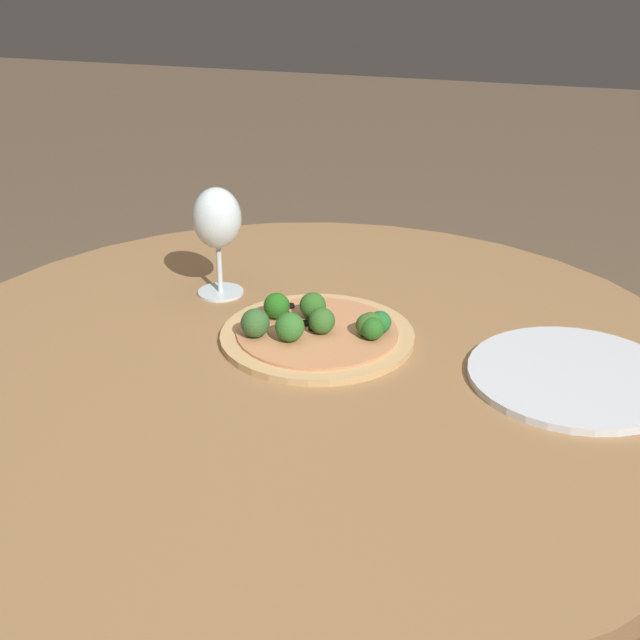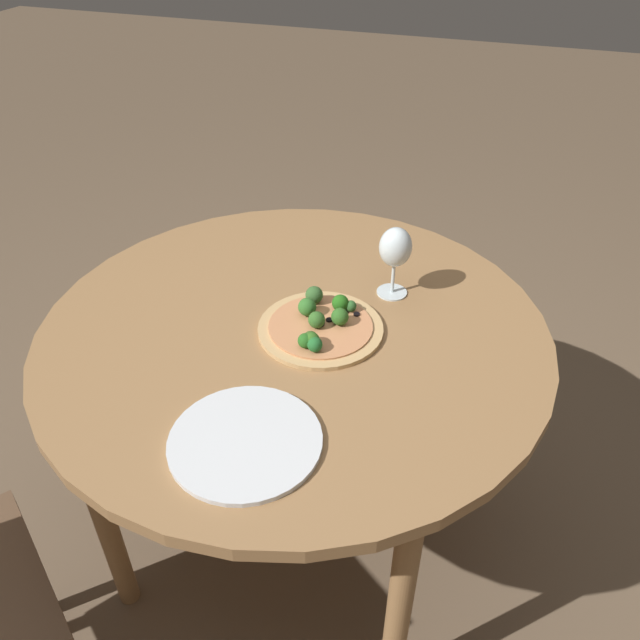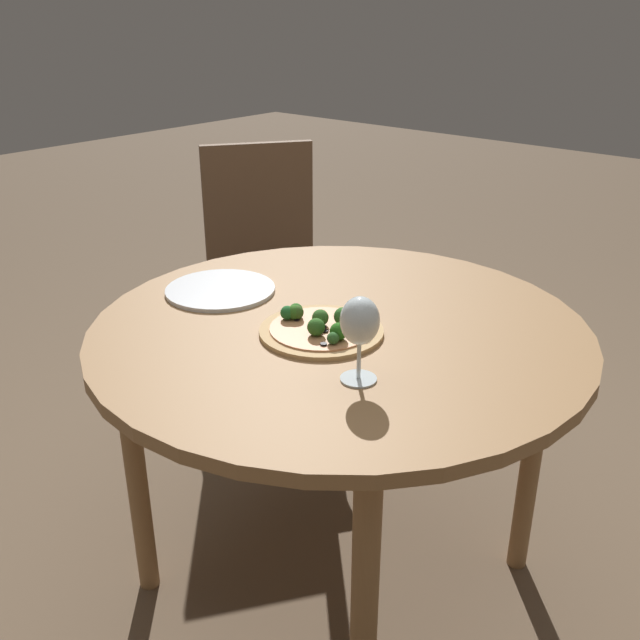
{
  "view_description": "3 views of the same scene",
  "coord_description": "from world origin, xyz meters",
  "px_view_note": "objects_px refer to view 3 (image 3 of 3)",
  "views": [
    {
      "loc": [
        0.31,
        -1.0,
        1.27
      ],
      "look_at": [
        0.0,
        0.06,
        0.75
      ],
      "focal_mm": 50.0,
      "sensor_mm": 36.0,
      "label": 1
    },
    {
      "loc": [
        1.0,
        0.4,
        1.54
      ],
      "look_at": [
        0.0,
        0.06,
        0.75
      ],
      "focal_mm": 35.0,
      "sensor_mm": 36.0,
      "label": 2
    },
    {
      "loc": [
        -0.9,
        1.12,
        1.38
      ],
      "look_at": [
        0.0,
        0.06,
        0.75
      ],
      "focal_mm": 40.0,
      "sensor_mm": 36.0,
      "label": 3
    }
  ],
  "objects_px": {
    "chair": "(267,280)",
    "plate_near": "(220,290)",
    "wine_glass": "(360,323)",
    "pizza": "(321,327)"
  },
  "relations": [
    {
      "from": "chair",
      "to": "wine_glass",
      "type": "xyz_separation_m",
      "value": [
        -0.93,
        0.68,
        0.35
      ]
    },
    {
      "from": "chair",
      "to": "pizza",
      "type": "bearing_deg",
      "value": -93.13
    },
    {
      "from": "chair",
      "to": "plate_near",
      "type": "bearing_deg",
      "value": -109.8
    },
    {
      "from": "plate_near",
      "to": "chair",
      "type": "bearing_deg",
      "value": -54.42
    },
    {
      "from": "pizza",
      "to": "chair",
      "type": "bearing_deg",
      "value": -37.74
    },
    {
      "from": "pizza",
      "to": "wine_glass",
      "type": "distance_m",
      "value": 0.24
    },
    {
      "from": "wine_glass",
      "to": "chair",
      "type": "bearing_deg",
      "value": -36.39
    },
    {
      "from": "pizza",
      "to": "plate_near",
      "type": "bearing_deg",
      "value": -3.31
    },
    {
      "from": "wine_glass",
      "to": "plate_near",
      "type": "distance_m",
      "value": 0.56
    },
    {
      "from": "plate_near",
      "to": "pizza",
      "type": "bearing_deg",
      "value": 176.69
    }
  ]
}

